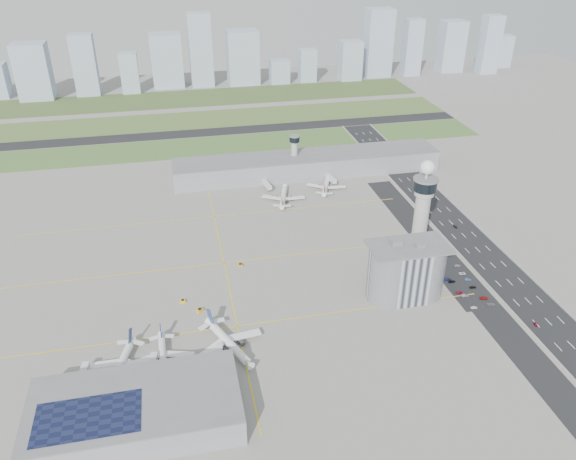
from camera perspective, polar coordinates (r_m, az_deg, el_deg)
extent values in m
plane|color=gray|center=(316.36, 1.34, -5.42)|extent=(1000.00, 1000.00, 0.00)
cube|color=#42622E|center=(511.97, -6.77, 8.54)|extent=(480.00, 50.00, 0.08)
cube|color=#586E34|center=(582.51, -7.59, 11.09)|extent=(480.00, 60.00, 0.08)
cube|color=#3E582A|center=(658.85, -8.28, 13.20)|extent=(480.00, 70.00, 0.08)
cube|color=black|center=(546.62, -7.20, 9.88)|extent=(480.00, 22.00, 0.10)
cube|color=black|center=(357.16, 19.62, -2.87)|extent=(28.00, 500.00, 0.10)
cube|color=#9E9E99|center=(350.14, 17.67, -3.09)|extent=(0.60, 500.00, 1.20)
cube|color=#9E9E99|center=(364.03, 21.53, -2.51)|extent=(0.60, 500.00, 1.20)
cube|color=black|center=(338.22, 16.80, -4.29)|extent=(18.00, 260.00, 0.08)
cube|color=black|center=(328.81, 17.43, -5.45)|extent=(20.00, 44.00, 0.10)
cube|color=yellow|center=(287.20, -5.14, -9.70)|extent=(260.00, 0.60, 0.01)
cube|color=yellow|center=(335.78, -6.52, -3.35)|extent=(260.00, 0.60, 0.01)
cube|color=yellow|center=(387.58, -7.52, 1.36)|extent=(260.00, 0.60, 0.01)
cube|color=yellow|center=(335.78, -6.52, -3.35)|extent=(0.60, 260.00, 0.01)
cylinder|color=#ADAAA5|center=(331.98, 13.25, 0.41)|extent=(8.40, 8.40, 48.00)
cylinder|color=#ADAAA5|center=(322.18, 13.69, 3.83)|extent=(11.00, 11.00, 4.00)
cylinder|color=black|center=(320.53, 13.77, 4.47)|extent=(13.00, 13.00, 6.00)
cylinder|color=slate|center=(319.12, 13.85, 5.04)|extent=(14.00, 14.00, 1.00)
cylinder|color=#ADAAA5|center=(318.14, 13.90, 5.45)|extent=(1.60, 1.60, 5.00)
sphere|color=white|center=(316.40, 14.00, 6.20)|extent=(8.00, 8.00, 8.00)
cylinder|color=#ADAAA5|center=(444.99, 0.65, 7.41)|extent=(5.00, 5.00, 28.00)
cylinder|color=black|center=(439.59, 0.67, 9.23)|extent=(8.00, 8.00, 4.00)
cylinder|color=slate|center=(438.73, 0.67, 9.53)|extent=(8.60, 8.60, 0.80)
cube|color=#B2B2B7|center=(305.67, 11.90, -4.12)|extent=(18.00, 24.00, 30.00)
cylinder|color=#B2B2B7|center=(302.42, 10.33, -4.34)|extent=(24.00, 24.00, 30.00)
cylinder|color=#B2B2B7|center=(309.14, 13.44, -3.90)|extent=(24.00, 24.00, 30.00)
cube|color=slate|center=(297.61, 12.20, -1.65)|extent=(42.00, 24.00, 0.80)
cube|color=slate|center=(296.90, 10.95, -1.22)|extent=(6.00, 5.00, 3.00)
cube|color=slate|center=(297.37, 13.26, -1.51)|extent=(5.00, 4.00, 2.40)
cube|color=gray|center=(447.83, 1.96, 6.65)|extent=(210.00, 32.00, 15.00)
cube|color=slate|center=(444.84, 1.98, 7.59)|extent=(210.00, 32.00, 0.80)
cube|color=gray|center=(245.22, -15.18, -17.35)|extent=(84.00, 42.00, 12.00)
cube|color=slate|center=(240.70, -15.39, -16.29)|extent=(84.00, 42.00, 0.80)
cube|color=black|center=(238.61, -19.69, -17.50)|extent=(40.00, 22.00, 0.20)
imported|color=white|center=(312.92, 18.37, -7.47)|extent=(3.64, 1.69, 1.21)
imported|color=slate|center=(320.46, 17.54, -6.34)|extent=(4.02, 1.53, 1.31)
imported|color=#9F1A38|center=(321.97, 17.05, -6.09)|extent=(4.21, 2.06, 1.15)
imported|color=black|center=(329.76, 16.30, -5.03)|extent=(4.25, 1.97, 1.20)
imported|color=navy|center=(331.06, 15.91, -4.81)|extent=(3.87, 1.66, 1.30)
imported|color=silver|center=(337.66, 15.35, -4.01)|extent=(3.32, 1.26, 1.08)
imported|color=gray|center=(318.18, 19.93, -7.09)|extent=(4.57, 2.24, 1.25)
imported|color=maroon|center=(321.50, 19.30, -6.55)|extent=(4.68, 2.24, 1.32)
imported|color=black|center=(328.32, 18.26, -5.54)|extent=(3.81, 1.54, 1.30)
imported|color=#2C5382|center=(334.26, 17.84, -4.79)|extent=(3.85, 1.70, 1.23)
imported|color=white|center=(338.61, 17.31, -4.22)|extent=(4.42, 2.14, 1.21)
imported|color=#8F9499|center=(344.96, 16.81, -3.47)|extent=(4.22, 2.03, 1.19)
imported|color=maroon|center=(312.34, 23.86, -8.76)|extent=(1.74, 3.33, 1.08)
imported|color=black|center=(386.66, 16.64, 0.32)|extent=(1.67, 3.81, 1.22)
imported|color=navy|center=(452.55, 12.88, 5.20)|extent=(2.94, 5.04, 1.32)
imported|color=#96999E|center=(497.66, 8.85, 7.84)|extent=(1.66, 3.50, 1.16)
cube|color=#9EADC1|center=(698.83, -24.46, 14.46)|extent=(35.81, 28.65, 60.36)
cube|color=#9EADC1|center=(693.43, -19.94, 15.48)|extent=(25.49, 20.39, 66.89)
cube|color=#9EADC1|center=(689.70, -15.79, 15.10)|extent=(20.04, 16.03, 45.20)
cube|color=#9EADC1|center=(705.25, -12.21, 16.50)|extent=(35.76, 28.61, 61.22)
cube|color=#9EADC1|center=(699.05, -8.87, 17.61)|extent=(26.33, 21.06, 83.39)
cube|color=#9EADC1|center=(706.75, -4.61, 17.10)|extent=(36.96, 29.57, 62.11)
cube|color=#9EADC1|center=(709.20, -0.88, 15.80)|extent=(23.01, 18.41, 27.75)
cube|color=#9EADC1|center=(715.09, 1.99, 16.36)|extent=(20.22, 16.18, 38.97)
cube|color=#9EADC1|center=(727.04, 6.35, 16.75)|extent=(26.14, 20.92, 46.89)
cube|color=#9EADC1|center=(747.56, 9.13, 18.26)|extent=(32.26, 25.81, 81.20)
cube|color=#9EADC1|center=(758.95, 12.50, 17.65)|extent=(21.59, 17.28, 68.75)
cube|color=#9EADC1|center=(792.67, 16.24, 17.48)|extent=(30.25, 24.20, 63.40)
cube|color=#9EADC1|center=(795.95, 19.79, 17.30)|extent=(23.04, 18.43, 71.56)
cube|color=#9EADC1|center=(840.59, 20.89, 16.61)|extent=(22.64, 18.11, 41.06)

